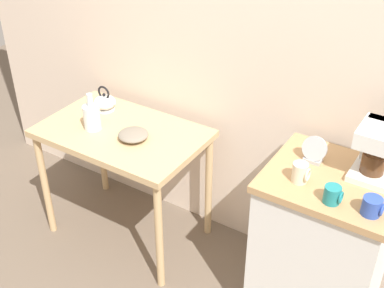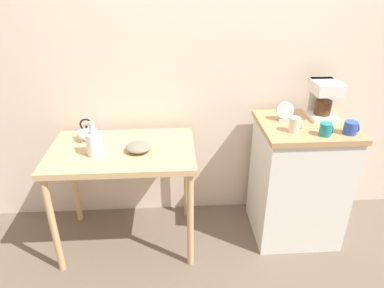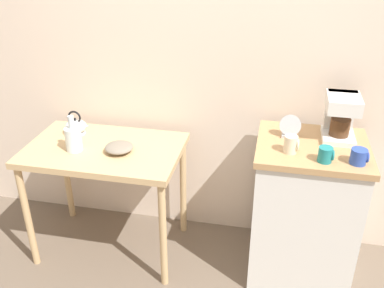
{
  "view_description": "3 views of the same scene",
  "coord_description": "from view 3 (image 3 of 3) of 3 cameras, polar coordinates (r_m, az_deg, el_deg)",
  "views": [
    {
      "loc": [
        1.01,
        -1.96,
        2.32
      ],
      "look_at": [
        -0.2,
        -0.04,
        0.86
      ],
      "focal_mm": 47.85,
      "sensor_mm": 36.0,
      "label": 1
    },
    {
      "loc": [
        -0.35,
        -2.07,
        1.83
      ],
      "look_at": [
        -0.23,
        -0.06,
        0.81
      ],
      "focal_mm": 32.26,
      "sensor_mm": 36.0,
      "label": 2
    },
    {
      "loc": [
        0.32,
        -2.22,
        2.02
      ],
      "look_at": [
        -0.13,
        -0.07,
        0.88
      ],
      "focal_mm": 40.43,
      "sensor_mm": 36.0,
      "label": 3
    }
  ],
  "objects": [
    {
      "name": "mug_blue",
      "position": [
        2.37,
        21.17,
        -1.55
      ],
      "size": [
        0.09,
        0.08,
        0.08
      ],
      "color": "#2D4CAD",
      "rests_on": "kitchen_counter"
    },
    {
      "name": "ground_plane",
      "position": [
        3.02,
        2.7,
        -14.59
      ],
      "size": [
        8.0,
        8.0,
        0.0
      ],
      "primitive_type": "plane",
      "color": "#6B5B4C"
    },
    {
      "name": "mug_small_cream",
      "position": [
        2.37,
        12.95,
        -0.03
      ],
      "size": [
        0.08,
        0.07,
        0.1
      ],
      "color": "beige",
      "rests_on": "kitchen_counter"
    },
    {
      "name": "wooden_table",
      "position": [
        2.76,
        -11.39,
        -2.16
      ],
      "size": [
        0.96,
        0.61,
        0.78
      ],
      "color": "tan",
      "rests_on": "ground_plane"
    },
    {
      "name": "bowl_stoneware",
      "position": [
        2.63,
        -9.6,
        -0.45
      ],
      "size": [
        0.17,
        0.17,
        0.05
      ],
      "color": "gray",
      "rests_on": "wooden_table"
    },
    {
      "name": "coffee_maker",
      "position": [
        2.58,
        19.06,
        3.69
      ],
      "size": [
        0.18,
        0.22,
        0.26
      ],
      "color": "white",
      "rests_on": "kitchen_counter"
    },
    {
      "name": "glass_carafe_vase",
      "position": [
        2.69,
        -15.38,
        0.75
      ],
      "size": [
        0.1,
        0.1,
        0.23
      ],
      "color": "silver",
      "rests_on": "wooden_table"
    },
    {
      "name": "teakettle",
      "position": [
        2.91,
        -15.06,
        2.26
      ],
      "size": [
        0.17,
        0.14,
        0.16
      ],
      "color": "white",
      "rests_on": "wooden_table"
    },
    {
      "name": "back_wall",
      "position": [
        2.7,
        6.95,
        13.98
      ],
      "size": [
        4.4,
        0.1,
        2.8
      ],
      "primitive_type": "cube",
      "color": "beige",
      "rests_on": "ground_plane"
    },
    {
      "name": "table_clock",
      "position": [
        2.54,
        12.81,
        2.12
      ],
      "size": [
        0.12,
        0.06,
        0.13
      ],
      "color": "#B2B5BA",
      "rests_on": "kitchen_counter"
    },
    {
      "name": "mug_dark_teal",
      "position": [
        2.33,
        17.23,
        -1.35
      ],
      "size": [
        0.08,
        0.07,
        0.08
      ],
      "color": "teal",
      "rests_on": "kitchen_counter"
    },
    {
      "name": "kitchen_counter",
      "position": [
        2.74,
        14.52,
        -8.48
      ],
      "size": [
        0.62,
        0.56,
        0.91
      ],
      "color": "white",
      "rests_on": "ground_plane"
    }
  ]
}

